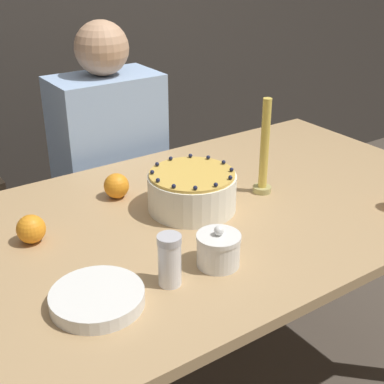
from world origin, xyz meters
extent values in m
cube|color=tan|center=(0.00, 0.00, 0.75)|extent=(1.58, 0.94, 0.03)
cylinder|color=tan|center=(0.73, 0.41, 0.37)|extent=(0.07, 0.07, 0.73)
cylinder|color=white|center=(-0.06, 0.04, 0.81)|extent=(0.26, 0.26, 0.10)
cylinder|color=gold|center=(-0.06, 0.04, 0.87)|extent=(0.25, 0.25, 0.01)
sphere|color=#191E3D|center=(0.05, 0.04, 0.88)|extent=(0.01, 0.01, 0.01)
sphere|color=#191E3D|center=(0.04, 0.09, 0.88)|extent=(0.01, 0.01, 0.01)
sphere|color=#191E3D|center=(0.00, 0.13, 0.88)|extent=(0.01, 0.01, 0.01)
sphere|color=#191E3D|center=(-0.06, 0.15, 0.88)|extent=(0.01, 0.01, 0.01)
sphere|color=#191E3D|center=(-0.12, 0.13, 0.88)|extent=(0.01, 0.01, 0.01)
sphere|color=#191E3D|center=(-0.16, 0.09, 0.88)|extent=(0.01, 0.01, 0.01)
sphere|color=#191E3D|center=(-0.17, 0.04, 0.88)|extent=(0.01, 0.01, 0.01)
sphere|color=#191E3D|center=(-0.16, -0.02, 0.88)|extent=(0.01, 0.01, 0.01)
sphere|color=#191E3D|center=(-0.12, -0.06, 0.88)|extent=(0.01, 0.01, 0.01)
sphere|color=#191E3D|center=(-0.06, -0.07, 0.88)|extent=(0.01, 0.01, 0.01)
sphere|color=#191E3D|center=(0.00, -0.06, 0.88)|extent=(0.01, 0.01, 0.01)
sphere|color=#191E3D|center=(0.04, -0.02, 0.88)|extent=(0.01, 0.01, 0.01)
cylinder|color=white|center=(-0.18, -0.24, 0.79)|extent=(0.10, 0.10, 0.07)
cylinder|color=white|center=(-0.18, -0.24, 0.84)|extent=(0.11, 0.11, 0.01)
sphere|color=white|center=(-0.18, -0.24, 0.85)|extent=(0.02, 0.02, 0.02)
cylinder|color=white|center=(-0.31, -0.24, 0.81)|extent=(0.05, 0.05, 0.11)
cylinder|color=silver|center=(-0.31, -0.24, 0.88)|extent=(0.06, 0.06, 0.02)
cylinder|color=white|center=(-0.48, -0.22, 0.76)|extent=(0.21, 0.21, 0.01)
cylinder|color=white|center=(-0.48, -0.22, 0.77)|extent=(0.21, 0.21, 0.01)
cylinder|color=white|center=(-0.48, -0.22, 0.78)|extent=(0.21, 0.21, 0.01)
cylinder|color=white|center=(-0.48, -0.22, 0.79)|extent=(0.21, 0.21, 0.01)
cylinder|color=tan|center=(0.18, 0.01, 0.77)|extent=(0.06, 0.06, 0.02)
cylinder|color=gold|center=(0.18, 0.01, 0.92)|extent=(0.03, 0.03, 0.28)
sphere|color=orange|center=(-0.51, 0.12, 0.80)|extent=(0.08, 0.08, 0.08)
sphere|color=orange|center=(-0.21, 0.23, 0.80)|extent=(0.08, 0.08, 0.08)
cube|color=#473D33|center=(-0.02, 0.67, 0.23)|extent=(0.34, 0.34, 0.45)
cube|color=#99B7E0|center=(-0.02, 0.67, 0.73)|extent=(0.40, 0.24, 0.57)
sphere|color=tan|center=(-0.02, 0.67, 1.12)|extent=(0.20, 0.20, 0.20)
camera|label=1|loc=(-0.84, -1.10, 1.48)|focal=50.00mm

